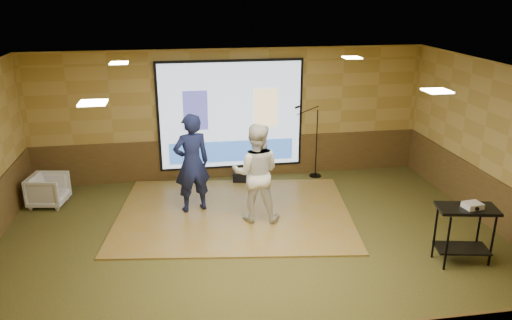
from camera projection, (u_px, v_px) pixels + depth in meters
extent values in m
plane|color=#2D3B1A|center=(255.00, 247.00, 8.64)|extent=(9.00, 9.00, 0.00)
cube|color=#B09249|center=(231.00, 115.00, 11.40)|extent=(9.00, 0.04, 3.00)
cube|color=#B09249|center=(313.00, 286.00, 4.88)|extent=(9.00, 0.04, 3.00)
cube|color=#B09249|center=(505.00, 152.00, 8.83)|extent=(0.04, 7.00, 3.00)
cube|color=white|center=(255.00, 74.00, 7.65)|extent=(9.00, 7.00, 0.04)
cube|color=#4B3219|center=(231.00, 157.00, 11.72)|extent=(9.00, 0.04, 0.95)
cube|color=#4B3219|center=(495.00, 205.00, 9.17)|extent=(0.04, 7.00, 0.95)
cube|color=black|center=(231.00, 115.00, 11.36)|extent=(3.32, 0.03, 2.52)
cube|color=silver|center=(231.00, 116.00, 11.33)|extent=(3.20, 0.02, 2.40)
cube|color=#3A3A80|center=(195.00, 111.00, 11.14)|extent=(0.55, 0.01, 0.90)
cube|color=#E0C381|center=(266.00, 108.00, 11.39)|extent=(0.55, 0.01, 0.90)
cube|color=#2E5CB0|center=(232.00, 151.00, 11.60)|extent=(2.88, 0.01, 0.50)
cube|color=beige|center=(119.00, 63.00, 9.00)|extent=(0.32, 0.32, 0.02)
cube|color=beige|center=(352.00, 58.00, 9.67)|extent=(0.32, 0.32, 0.02)
cube|color=beige|center=(93.00, 103.00, 5.92)|extent=(0.32, 0.32, 0.02)
cube|color=beige|center=(437.00, 91.00, 6.60)|extent=(0.32, 0.32, 0.02)
cube|color=olive|center=(234.00, 213.00, 9.91)|extent=(4.98, 4.05, 0.03)
imported|color=#161C45|center=(192.00, 163.00, 9.71)|extent=(0.82, 0.65, 1.98)
imported|color=silver|center=(256.00, 173.00, 9.33)|extent=(1.06, 0.90, 1.89)
cylinder|color=black|center=(447.00, 244.00, 7.81)|extent=(0.04, 0.04, 0.93)
cylinder|color=black|center=(493.00, 240.00, 7.93)|extent=(0.04, 0.04, 0.93)
cylinder|color=black|center=(435.00, 232.00, 8.17)|extent=(0.04, 0.04, 0.93)
cylinder|color=black|center=(478.00, 229.00, 8.29)|extent=(0.04, 0.04, 0.93)
cube|color=black|center=(468.00, 209.00, 7.89)|extent=(0.93, 0.49, 0.05)
cube|color=black|center=(461.00, 248.00, 8.12)|extent=(0.83, 0.44, 0.03)
cube|color=silver|center=(473.00, 205.00, 7.84)|extent=(0.29, 0.26, 0.09)
cylinder|color=black|center=(315.00, 176.00, 11.88)|extent=(0.28, 0.28, 0.02)
cylinder|color=black|center=(316.00, 144.00, 11.62)|extent=(0.02, 0.02, 1.61)
cylinder|color=black|center=(308.00, 110.00, 11.32)|extent=(0.51, 0.02, 0.20)
cylinder|color=black|center=(297.00, 107.00, 11.25)|extent=(0.12, 0.05, 0.08)
imported|color=gray|center=(48.00, 190.00, 10.22)|extent=(0.82, 0.81, 0.65)
cube|color=black|center=(242.00, 177.00, 11.48)|extent=(0.45, 0.35, 0.25)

